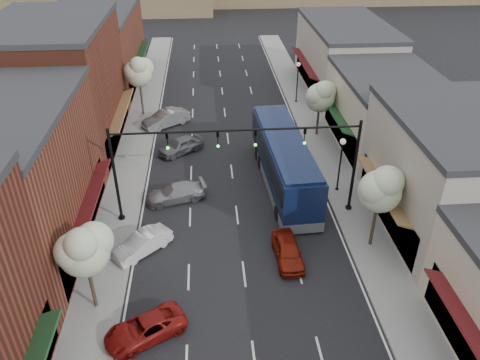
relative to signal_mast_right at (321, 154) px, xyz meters
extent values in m
plane|color=black|center=(-5.62, -8.00, -4.62)|extent=(160.00, 160.00, 0.00)
cube|color=gray|center=(-14.02, 10.50, -4.55)|extent=(2.80, 73.00, 0.15)
cube|color=gray|center=(2.78, 10.50, -4.55)|extent=(2.80, 73.00, 0.15)
cube|color=gray|center=(-12.62, 10.50, -4.55)|extent=(0.25, 73.00, 0.17)
cube|color=gray|center=(1.38, 10.50, -4.55)|extent=(0.25, 73.00, 0.17)
cube|color=brown|center=(-19.92, -2.00, -0.12)|extent=(9.00, 14.00, 9.00)
cube|color=black|center=(-15.72, -2.00, -3.02)|extent=(0.60, 11.90, 2.60)
cube|color=#5A1417|center=(-14.92, -2.00, -1.52)|extent=(1.07, 9.80, 0.49)
cube|color=brown|center=(-19.92, 12.00, 0.63)|extent=(9.00, 14.00, 10.50)
cube|color=#2D2D30|center=(-19.92, 12.00, 6.08)|extent=(9.20, 14.10, 0.40)
cube|color=black|center=(-15.72, 12.00, -3.02)|extent=(0.60, 11.90, 2.60)
cube|color=olive|center=(-14.92, 12.00, -1.52)|extent=(1.07, 9.80, 0.49)
cube|color=brown|center=(-19.92, 28.00, -0.62)|extent=(9.00, 18.00, 8.00)
cube|color=#2D2D30|center=(-19.92, 28.00, 3.58)|extent=(9.20, 18.10, 0.40)
cube|color=black|center=(-15.72, 28.00, -3.02)|extent=(0.60, 15.30, 2.60)
cube|color=#1B4422|center=(-14.92, 28.00, -1.52)|extent=(1.07, 12.60, 0.49)
cube|color=#5A1417|center=(3.68, -14.00, -1.52)|extent=(1.07, 8.40, 0.49)
cube|color=#A1978A|center=(8.18, -2.00, -0.87)|extent=(8.00, 12.00, 7.50)
cube|color=#2D2D30|center=(8.18, -2.00, 3.08)|extent=(8.20, 12.10, 0.40)
cube|color=black|center=(4.48, -2.00, -3.02)|extent=(0.60, 10.20, 2.60)
cube|color=olive|center=(3.68, -2.00, -1.52)|extent=(1.07, 8.40, 0.49)
cube|color=beige|center=(8.18, 10.00, -1.62)|extent=(8.00, 12.00, 6.00)
cube|color=#2D2D30|center=(8.18, 10.00, 1.58)|extent=(8.20, 12.10, 0.40)
cube|color=black|center=(4.48, 10.00, -3.02)|extent=(0.60, 10.20, 2.60)
cube|color=#1B4422|center=(3.68, 10.00, -1.52)|extent=(1.07, 8.40, 0.49)
cube|color=#A1978A|center=(8.18, 24.00, -1.12)|extent=(8.00, 16.00, 7.00)
cube|color=#2D2D30|center=(8.18, 24.00, 2.58)|extent=(8.20, 16.10, 0.40)
cube|color=black|center=(4.48, 24.00, -3.02)|extent=(0.60, 13.60, 2.60)
cube|color=#5A1417|center=(3.68, 24.00, -1.52)|extent=(1.07, 11.20, 0.49)
cylinder|color=black|center=(2.38, 0.00, -4.47)|extent=(0.44, 0.44, 0.30)
cylinder|color=black|center=(2.38, 0.00, -1.12)|extent=(0.20, 0.20, 7.00)
cylinder|color=black|center=(-1.62, 0.00, 1.98)|extent=(8.00, 0.14, 0.14)
imported|color=black|center=(-1.22, 0.00, 1.38)|extent=(0.18, 0.46, 1.10)
sphere|color=#19E533|center=(-1.22, -0.12, 0.96)|extent=(0.18, 0.18, 0.18)
imported|color=black|center=(-4.42, 0.00, 1.38)|extent=(0.18, 0.46, 1.10)
sphere|color=#19E533|center=(-4.42, -0.12, 0.96)|extent=(0.18, 0.18, 0.18)
cylinder|color=black|center=(-13.62, 0.00, -4.47)|extent=(0.44, 0.44, 0.30)
cylinder|color=black|center=(-13.62, 0.00, -1.12)|extent=(0.20, 0.20, 7.00)
cylinder|color=black|center=(-9.62, 0.00, 1.98)|extent=(8.00, 0.14, 0.14)
imported|color=black|center=(-10.02, 0.00, 1.38)|extent=(0.18, 0.46, 1.10)
sphere|color=#19E533|center=(-10.02, -0.12, 0.96)|extent=(0.18, 0.18, 0.18)
imported|color=black|center=(-6.82, 0.00, 1.38)|extent=(0.18, 0.46, 1.10)
sphere|color=#19E533|center=(-6.82, -0.12, 0.96)|extent=(0.18, 0.18, 0.18)
cylinder|color=#47382B|center=(2.68, -4.00, -2.77)|extent=(0.20, 0.20, 3.71)
sphere|color=beige|center=(2.68, -4.00, -0.45)|extent=(2.60, 2.60, 2.60)
sphere|color=beige|center=(3.18, -3.70, 0.02)|extent=(2.00, 2.00, 2.00)
sphere|color=beige|center=(2.28, -4.30, -0.10)|extent=(1.90, 1.90, 1.90)
sphere|color=beige|center=(2.78, -4.50, 0.48)|extent=(1.70, 1.70, 1.70)
cylinder|color=#47382B|center=(2.68, 12.00, -2.96)|extent=(0.20, 0.20, 3.33)
sphere|color=beige|center=(2.68, 12.00, -0.88)|extent=(2.60, 2.60, 2.60)
sphere|color=beige|center=(3.18, 12.30, -0.46)|extent=(2.00, 2.00, 2.00)
sphere|color=beige|center=(2.28, 11.70, -0.57)|extent=(1.90, 1.90, 1.90)
sphere|color=beige|center=(2.78, 11.50, -0.05)|extent=(1.70, 1.70, 1.70)
cylinder|color=#47382B|center=(-13.92, -8.00, -2.86)|extent=(0.20, 0.20, 3.52)
sphere|color=beige|center=(-13.92, -8.00, -0.66)|extent=(2.60, 2.60, 2.60)
sphere|color=beige|center=(-13.42, -7.70, -0.22)|extent=(2.00, 2.00, 2.00)
sphere|color=beige|center=(-14.32, -8.30, -0.33)|extent=(1.90, 1.90, 1.90)
sphere|color=beige|center=(-13.82, -8.50, 0.22)|extent=(1.70, 1.70, 1.70)
cylinder|color=#47382B|center=(-13.92, 18.00, -2.70)|extent=(0.20, 0.20, 3.84)
sphere|color=beige|center=(-13.92, 18.00, -0.30)|extent=(2.60, 2.60, 2.60)
sphere|color=beige|center=(-13.42, 18.30, 0.18)|extent=(2.00, 2.00, 2.00)
sphere|color=beige|center=(-14.32, 17.70, 0.06)|extent=(1.90, 1.90, 1.90)
sphere|color=beige|center=(-13.82, 17.50, 0.66)|extent=(1.70, 1.70, 1.70)
cylinder|color=black|center=(2.18, 2.50, -4.52)|extent=(0.28, 0.28, 0.20)
cylinder|color=black|center=(2.18, 2.50, -2.62)|extent=(0.12, 0.12, 4.00)
sphere|color=white|center=(2.18, 2.50, -0.40)|extent=(0.44, 0.44, 0.44)
cylinder|color=black|center=(2.18, 20.00, -4.52)|extent=(0.28, 0.28, 0.20)
cylinder|color=black|center=(2.18, 20.00, -2.62)|extent=(0.12, 0.12, 4.00)
sphere|color=white|center=(2.18, 20.00, -0.40)|extent=(0.44, 0.44, 0.44)
cube|color=#0E193A|center=(-1.79, 3.78, -2.50)|extent=(3.52, 13.14, 3.34)
cube|color=#595B60|center=(-1.79, 3.78, -4.03)|extent=(3.54, 13.16, 0.76)
cube|color=black|center=(-1.79, 3.78, -2.02)|extent=(3.52, 12.11, 1.19)
cube|color=#0E193A|center=(-1.79, 3.78, -0.78)|extent=(3.26, 12.61, 0.27)
cube|color=black|center=(-1.44, -2.66, -1.80)|extent=(2.26, 0.20, 1.30)
cylinder|color=black|center=(-2.82, -0.84, -4.06)|extent=(0.41, 1.14, 1.13)
cylinder|color=black|center=(-0.27, -0.70, -4.06)|extent=(0.41, 1.14, 1.13)
cylinder|color=black|center=(-3.29, 7.83, -4.06)|extent=(0.41, 1.14, 1.13)
cylinder|color=black|center=(-0.73, 7.96, -4.06)|extent=(0.41, 1.14, 1.13)
cylinder|color=black|center=(-3.21, 6.31, -4.06)|extent=(0.41, 1.14, 1.13)
cylinder|color=black|center=(-0.65, 6.45, -4.06)|extent=(0.41, 1.14, 1.13)
imported|color=maroon|center=(-2.83, -4.88, -3.96)|extent=(1.74, 3.98, 1.33)
imported|color=maroon|center=(-11.01, -10.19, -4.04)|extent=(4.59, 3.67, 1.16)
imported|color=white|center=(-11.82, -3.48, -3.98)|extent=(3.82, 3.64, 1.29)
imported|color=#939398|center=(-9.96, 2.19, -3.99)|extent=(4.67, 2.80, 1.27)
imported|color=slate|center=(-9.82, 9.57, -3.92)|extent=(4.31, 3.73, 1.40)
imported|color=#A2A1A6|center=(-11.42, 15.16, -3.85)|extent=(4.79, 4.02, 1.55)
camera|label=1|loc=(-7.44, -26.68, 14.88)|focal=35.00mm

